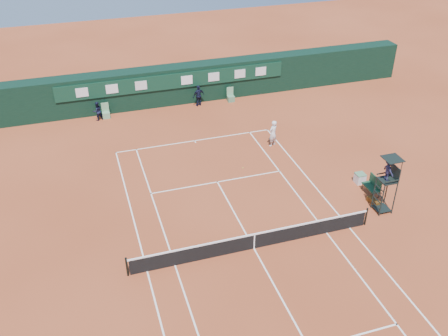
# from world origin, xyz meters

# --- Properties ---
(ground) EXTENTS (90.00, 90.00, 0.00)m
(ground) POSITION_xyz_m (0.00, 0.00, 0.00)
(ground) COLOR #AA4A28
(ground) RESTS_ON ground
(court_lines) EXTENTS (11.05, 23.85, 0.01)m
(court_lines) POSITION_xyz_m (0.00, 0.00, 0.01)
(court_lines) COLOR white
(court_lines) RESTS_ON ground
(tennis_net) EXTENTS (12.90, 0.10, 1.10)m
(tennis_net) POSITION_xyz_m (0.00, 0.00, 0.51)
(tennis_net) COLOR black
(tennis_net) RESTS_ON ground
(back_wall) EXTENTS (40.00, 1.65, 3.00)m
(back_wall) POSITION_xyz_m (0.00, 18.74, 1.51)
(back_wall) COLOR black
(back_wall) RESTS_ON ground
(linesman_chair_left) EXTENTS (0.55, 0.50, 1.15)m
(linesman_chair_left) POSITION_xyz_m (-5.50, 17.48, 0.32)
(linesman_chair_left) COLOR #649A70
(linesman_chair_left) RESTS_ON ground
(linesman_chair_right) EXTENTS (0.55, 0.50, 1.15)m
(linesman_chair_right) POSITION_xyz_m (4.50, 17.48, 0.32)
(linesman_chair_right) COLOR #527E5A
(linesman_chair_right) RESTS_ON ground
(umpire_chair) EXTENTS (0.96, 0.95, 3.42)m
(umpire_chair) POSITION_xyz_m (7.97, 0.85, 2.46)
(umpire_chair) COLOR black
(umpire_chair) RESTS_ON ground
(player_bench) EXTENTS (0.55, 1.20, 1.10)m
(player_bench) POSITION_xyz_m (8.38, 2.51, 0.60)
(player_bench) COLOR #183D25
(player_bench) RESTS_ON ground
(tennis_bag) EXTENTS (0.47, 0.88, 0.31)m
(tennis_bag) POSITION_xyz_m (7.91, 1.55, 0.16)
(tennis_bag) COLOR black
(tennis_bag) RESTS_ON ground
(cooler) EXTENTS (0.57, 0.57, 0.65)m
(cooler) POSITION_xyz_m (8.27, 3.73, 0.33)
(cooler) COLOR silver
(cooler) RESTS_ON ground
(tennis_ball) EXTENTS (0.06, 0.06, 0.06)m
(tennis_ball) POSITION_xyz_m (2.02, 7.44, 0.03)
(tennis_ball) COLOR #CAE836
(tennis_ball) RESTS_ON ground
(player) EXTENTS (0.82, 0.71, 1.90)m
(player) POSITION_xyz_m (4.94, 9.61, 0.95)
(player) COLOR white
(player) RESTS_ON ground
(ball_kid_left) EXTENTS (0.86, 0.76, 1.47)m
(ball_kid_left) POSITION_xyz_m (-6.12, 17.26, 0.74)
(ball_kid_left) COLOR black
(ball_kid_left) RESTS_ON ground
(ball_kid_right) EXTENTS (1.09, 0.69, 1.73)m
(ball_kid_right) POSITION_xyz_m (1.81, 17.42, 0.86)
(ball_kid_right) COLOR black
(ball_kid_right) RESTS_ON ground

